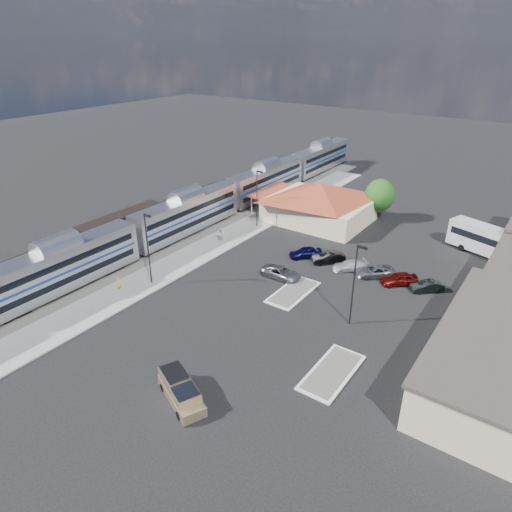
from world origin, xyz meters
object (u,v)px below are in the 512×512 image
Objects in this scene: pickup_truck at (181,392)px; coach_bus at (495,242)px; station_depot at (319,202)px; suv at (281,273)px.

pickup_truck is 0.48× the size of coach_bus.
station_depot is 25.66m from coach_bus.
pickup_truck is 46.11m from coach_bus.
suv is (-4.59, 22.39, -0.21)m from pickup_truck.
suv is at bearing 35.83° from pickup_truck.
coach_bus reaches higher than pickup_truck.
pickup_truck is (10.00, -42.14, -2.20)m from station_depot.
station_depot is at bearing 111.61° from coach_bus.
station_depot is at bearing 15.61° from suv.
suv is at bearing -74.68° from station_depot.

